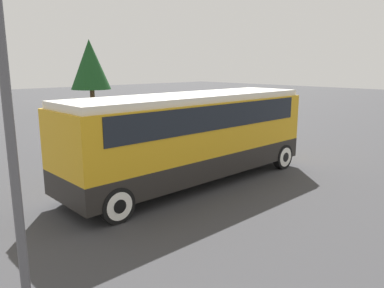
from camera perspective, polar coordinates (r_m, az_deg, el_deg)
name	(u,v)px	position (r m, az deg, el deg)	size (l,w,h in m)	color
ground_plane	(192,183)	(13.70, 0.00, -5.92)	(120.00, 120.00, 0.00)	#38383A
tour_bus	(194,130)	(13.30, 0.30, 2.08)	(9.73, 2.66, 3.21)	black
parked_car_near	(125,126)	(21.86, -10.15, 2.67)	(4.22, 1.82, 1.49)	#7A6B5B
parked_car_mid	(124,143)	(17.56, -10.37, 0.13)	(4.16, 1.87, 1.35)	#2D5638
lamp_post	(6,91)	(6.62, -26.50, 7.29)	(0.44, 0.44, 5.83)	#515156
tree_left	(90,65)	(33.11, -15.28, 11.59)	(3.32, 3.32, 6.29)	brown
tree_center	(92,70)	(40.87, -15.00, 10.89)	(3.42, 3.42, 5.66)	brown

